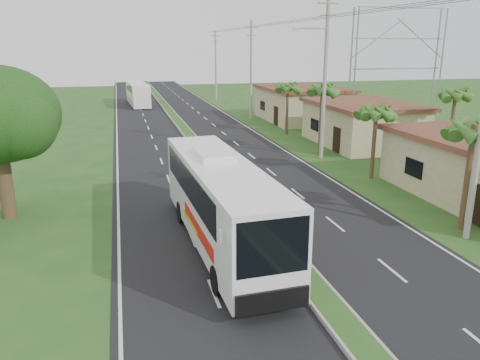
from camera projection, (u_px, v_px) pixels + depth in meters
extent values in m
plane|color=#224F1D|center=(307.00, 282.00, 17.22)|extent=(180.00, 180.00, 0.00)
cube|color=black|center=(207.00, 158.00, 35.82)|extent=(14.00, 160.00, 0.02)
cube|color=gray|center=(207.00, 157.00, 35.80)|extent=(1.20, 160.00, 0.17)
cube|color=#224F1D|center=(207.00, 156.00, 35.77)|extent=(0.95, 160.00, 0.02)
cube|color=silver|center=(117.00, 164.00, 34.22)|extent=(0.12, 160.00, 0.01)
cube|color=silver|center=(290.00, 154.00, 37.42)|extent=(0.12, 160.00, 0.01)
cube|color=tan|center=(362.00, 125.00, 40.56)|extent=(7.00, 10.00, 3.35)
cube|color=#4D2A1B|center=(363.00, 104.00, 40.05)|extent=(7.60, 10.60, 0.32)
cube|color=tan|center=(302.00, 105.00, 53.56)|extent=(8.00, 11.00, 3.50)
cube|color=#4D2A1B|center=(302.00, 88.00, 53.03)|extent=(8.60, 11.60, 0.32)
cylinder|color=#473321|center=(467.00, 178.00, 21.46)|extent=(0.26, 0.26, 5.00)
cylinder|color=#473321|center=(374.00, 143.00, 29.99)|extent=(0.26, 0.26, 4.60)
cylinder|color=#473321|center=(321.00, 121.00, 36.24)|extent=(0.26, 0.26, 5.40)
cylinder|color=#473321|center=(287.00, 110.00, 44.82)|extent=(0.26, 0.26, 4.80)
cylinder|color=#473321|center=(452.00, 126.00, 34.63)|extent=(0.26, 0.26, 5.20)
cylinder|color=#473321|center=(5.00, 179.00, 23.09)|extent=(0.70, 0.70, 4.00)
sphere|color=#0F3B11|center=(20.00, 123.00, 21.64)|extent=(3.40, 3.40, 3.40)
cylinder|color=gray|center=(325.00, 79.00, 34.32)|extent=(0.28, 0.28, 12.00)
cube|color=gray|center=(328.00, 3.00, 32.88)|extent=(1.60, 0.12, 0.12)
cube|color=gray|center=(328.00, 15.00, 33.10)|extent=(1.20, 0.10, 0.10)
cube|color=gray|center=(312.00, 28.00, 33.06)|extent=(2.40, 0.10, 0.10)
cylinder|color=gray|center=(251.00, 71.00, 53.07)|extent=(0.28, 0.28, 11.00)
cube|color=gray|center=(251.00, 28.00, 51.76)|extent=(1.60, 0.12, 0.12)
cube|color=gray|center=(251.00, 35.00, 51.98)|extent=(1.20, 0.10, 0.10)
cylinder|color=gray|center=(216.00, 66.00, 71.74)|extent=(0.28, 0.28, 10.50)
cube|color=gray|center=(215.00, 36.00, 70.51)|extent=(1.60, 0.12, 0.12)
cube|color=gray|center=(215.00, 41.00, 70.73)|extent=(1.20, 0.10, 0.10)
cylinder|color=gray|center=(355.00, 69.00, 47.05)|extent=(0.18, 0.18, 12.00)
cylinder|color=gray|center=(441.00, 68.00, 49.44)|extent=(0.18, 0.18, 12.00)
cylinder|color=gray|center=(350.00, 69.00, 47.98)|extent=(0.18, 0.18, 12.00)
cylinder|color=gray|center=(435.00, 68.00, 50.37)|extent=(0.18, 0.18, 12.00)
cube|color=gray|center=(396.00, 69.00, 48.71)|extent=(10.00, 0.14, 0.14)
cube|color=gray|center=(399.00, 39.00, 47.88)|extent=(10.00, 0.14, 0.14)
cube|color=gray|center=(402.00, 7.00, 47.04)|extent=(10.00, 0.14, 0.14)
cube|color=white|center=(221.00, 201.00, 19.68)|extent=(3.09, 12.38, 3.22)
cube|color=black|center=(217.00, 181.00, 20.05)|extent=(3.04, 9.93, 1.29)
cube|color=black|center=(273.00, 247.00, 13.95)|extent=(2.31, 0.24, 1.81)
cube|color=red|center=(229.00, 225.00, 18.73)|extent=(2.84, 5.43, 0.56)
cube|color=yellow|center=(220.00, 218.00, 20.22)|extent=(2.74, 3.18, 0.26)
cube|color=white|center=(214.00, 154.00, 20.32)|extent=(1.54, 2.52, 0.29)
cylinder|color=black|center=(218.00, 280.00, 16.21)|extent=(0.37, 1.08, 1.06)
cylinder|color=black|center=(280.00, 271.00, 16.86)|extent=(0.37, 1.08, 1.06)
cylinder|color=black|center=(182.00, 212.00, 22.80)|extent=(0.37, 1.08, 1.06)
cylinder|color=black|center=(227.00, 208.00, 23.45)|extent=(0.37, 1.08, 1.06)
cube|color=white|center=(138.00, 94.00, 66.90)|extent=(2.99, 10.95, 3.01)
cube|color=black|center=(137.00, 87.00, 67.08)|extent=(2.87, 8.14, 1.03)
cube|color=orange|center=(139.00, 98.00, 66.20)|extent=(2.71, 5.31, 0.33)
cylinder|color=black|center=(134.00, 106.00, 62.83)|extent=(0.34, 0.92, 0.90)
cylinder|color=black|center=(150.00, 106.00, 63.44)|extent=(0.34, 0.92, 0.90)
cylinder|color=black|center=(129.00, 99.00, 70.59)|extent=(0.34, 0.92, 0.90)
cylinder|color=black|center=(143.00, 99.00, 71.20)|extent=(0.34, 0.92, 0.90)
imported|color=black|center=(219.00, 215.00, 22.38)|extent=(1.79, 0.64, 1.06)
imported|color=maroon|center=(219.00, 196.00, 22.10)|extent=(0.74, 0.51, 1.92)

